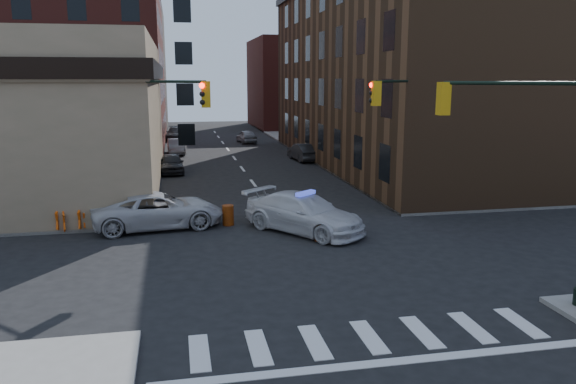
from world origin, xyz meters
name	(u,v)px	position (x,y,z in m)	size (l,w,h in m)	color
ground	(310,258)	(0.00, 0.00, 0.00)	(140.00, 140.00, 0.00)	black
sidewalk_ne	(454,145)	(23.00, 32.75, 0.07)	(34.00, 54.50, 0.15)	gray
apartment_block	(27,23)	(-18.50, 40.00, 12.00)	(25.00, 25.00, 24.00)	#57201B
commercial_row_ne	(404,75)	(13.00, 22.50, 7.00)	(14.00, 34.00, 14.00)	#4E341F
filler_nw	(90,69)	(-16.00, 62.00, 8.00)	(20.00, 18.00, 16.00)	brown
filler_ne	(311,84)	(14.00, 58.00, 6.00)	(16.00, 16.00, 12.00)	#57201B
signal_pole_se	(555,154)	(6.04, -5.52, 4.61)	(5.40, 5.27, 8.00)	black
signal_pole_nw	(153,135)	(-5.85, 5.34, 4.34)	(3.58, 3.67, 8.00)	black
signal_pole_ne	(403,130)	(5.84, 5.35, 4.34)	(3.67, 3.58, 8.00)	black
tree_ne_near	(325,118)	(7.50, 26.00, 3.49)	(3.00, 3.00, 4.85)	black
tree_ne_far	(304,112)	(7.50, 34.00, 3.49)	(3.00, 3.00, 4.85)	black
police_car	(304,213)	(0.63, 3.79, 0.86)	(2.40, 5.90, 1.71)	silver
pickup	(158,210)	(-5.80, 5.80, 0.82)	(2.73, 5.93, 1.65)	#B8B8BC
parked_car_wnear	(172,163)	(-5.25, 21.17, 0.71)	(1.67, 4.14, 1.41)	black
parked_car_wfar	(176,147)	(-4.89, 31.67, 0.68)	(1.44, 4.12, 1.36)	gray
parked_car_wdeep	(176,134)	(-4.90, 43.51, 0.72)	(2.01, 4.95, 1.44)	black
parked_car_enear	(303,152)	(5.50, 25.30, 0.73)	(1.54, 4.42, 1.46)	black
parked_car_efar	(247,136)	(2.50, 39.36, 0.68)	(1.61, 4.01, 1.37)	#909298
pedestrian_a	(105,205)	(-8.16, 6.00, 1.12)	(0.70, 0.46, 1.93)	black
pedestrian_b	(2,203)	(-12.89, 7.36, 1.15)	(0.97, 0.75, 1.99)	black
barrel_road	(321,229)	(1.03, 2.28, 0.50)	(0.56, 0.56, 1.00)	#CB6109
barrel_bank	(228,215)	(-2.61, 5.60, 0.48)	(0.53, 0.53, 0.95)	#F25F0B
barricade_nw_a	(74,220)	(-9.50, 5.70, 0.57)	(1.11, 0.56, 0.83)	#D34709
barricade_nw_b	(70,219)	(-9.67, 5.70, 0.62)	(1.26, 0.63, 0.94)	#BF2E09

